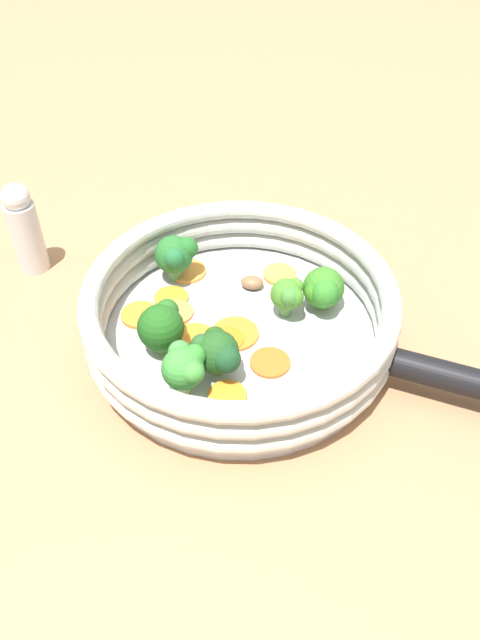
% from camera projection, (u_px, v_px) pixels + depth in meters
% --- Properties ---
extents(ground_plane, '(4.00, 4.00, 0.00)m').
position_uv_depth(ground_plane, '(240.00, 342.00, 0.64)').
color(ground_plane, '#A2744F').
extents(skillet, '(0.29, 0.29, 0.02)m').
position_uv_depth(skillet, '(240.00, 337.00, 0.63)').
color(skillet, '#B2B5B7').
rests_on(skillet, ground_plane).
extents(skillet_rim_wall, '(0.31, 0.31, 0.06)m').
position_uv_depth(skillet_rim_wall, '(240.00, 309.00, 0.61)').
color(skillet_rim_wall, '#B8BBB4').
rests_on(skillet_rim_wall, skillet).
extents(skillet_handle, '(0.17, 0.08, 0.03)m').
position_uv_depth(skillet_handle, '(479.00, 384.00, 0.56)').
color(skillet_handle, black).
rests_on(skillet_handle, skillet).
extents(skillet_rivet_left, '(0.01, 0.01, 0.01)m').
position_uv_depth(skillet_rivet_left, '(365.00, 386.00, 0.57)').
color(skillet_rivet_left, '#B0B6BB').
rests_on(skillet_rivet_left, skillet).
extents(skillet_rivet_right, '(0.01, 0.01, 0.01)m').
position_uv_depth(skillet_rivet_right, '(379.00, 342.00, 0.61)').
color(skillet_rivet_right, '#AFB4B8').
rests_on(skillet_rivet_right, skillet).
extents(carrot_slice_0, '(0.07, 0.07, 0.00)m').
position_uv_depth(carrot_slice_0, '(236.00, 334.00, 0.62)').
color(carrot_slice_0, orange).
rests_on(carrot_slice_0, skillet).
extents(carrot_slice_1, '(0.05, 0.05, 0.00)m').
position_uv_depth(carrot_slice_1, '(270.00, 363.00, 0.60)').
color(carrot_slice_1, orange).
rests_on(carrot_slice_1, skillet).
extents(carrot_slice_2, '(0.04, 0.04, 0.00)m').
position_uv_depth(carrot_slice_2, '(140.00, 315.00, 0.64)').
color(carrot_slice_2, orange).
rests_on(carrot_slice_2, skillet).
extents(carrot_slice_3, '(0.07, 0.07, 0.00)m').
position_uv_depth(carrot_slice_3, '(194.00, 340.00, 0.62)').
color(carrot_slice_3, orange).
rests_on(carrot_slice_3, skillet).
extents(carrot_slice_4, '(0.05, 0.05, 0.00)m').
position_uv_depth(carrot_slice_4, '(280.00, 275.00, 0.69)').
color(carrot_slice_4, '#F6943C').
rests_on(carrot_slice_4, skillet).
extents(carrot_slice_5, '(0.05, 0.05, 0.00)m').
position_uv_depth(carrot_slice_5, '(171.00, 298.00, 0.66)').
color(carrot_slice_5, orange).
rests_on(carrot_slice_5, skillet).
extents(carrot_slice_6, '(0.05, 0.05, 0.00)m').
position_uv_depth(carrot_slice_6, '(175.00, 313.00, 0.65)').
color(carrot_slice_6, '#F98B40').
rests_on(carrot_slice_6, skillet).
extents(carrot_slice_7, '(0.04, 0.04, 0.00)m').
position_uv_depth(carrot_slice_7, '(230.00, 341.00, 0.61)').
color(carrot_slice_7, orange).
rests_on(carrot_slice_7, skillet).
extents(carrot_slice_8, '(0.06, 0.06, 0.00)m').
position_uv_depth(carrot_slice_8, '(188.00, 271.00, 0.70)').
color(carrot_slice_8, '#F8973C').
rests_on(carrot_slice_8, skillet).
extents(carrot_slice_9, '(0.05, 0.05, 0.00)m').
position_uv_depth(carrot_slice_9, '(227.00, 396.00, 0.56)').
color(carrot_slice_9, orange).
rests_on(carrot_slice_9, skillet).
extents(broccoli_floret_0, '(0.04, 0.04, 0.05)m').
position_uv_depth(broccoli_floret_0, '(185.00, 367.00, 0.55)').
color(broccoli_floret_0, '#8CA960').
rests_on(broccoli_floret_0, skillet).
extents(broccoli_floret_1, '(0.05, 0.05, 0.05)m').
position_uv_depth(broccoli_floret_1, '(162.00, 325.00, 0.59)').
color(broccoli_floret_1, '#7AB55E').
rests_on(broccoli_floret_1, skillet).
extents(broccoli_floret_2, '(0.05, 0.04, 0.05)m').
position_uv_depth(broccoli_floret_2, '(217.00, 351.00, 0.57)').
color(broccoli_floret_2, '#6A8D4A').
rests_on(broccoli_floret_2, skillet).
extents(broccoli_floret_3, '(0.05, 0.05, 0.05)m').
position_uv_depth(broccoli_floret_3, '(323.00, 289.00, 0.64)').
color(broccoli_floret_3, '#668D52').
rests_on(broccoli_floret_3, skillet).
extents(broccoli_floret_4, '(0.04, 0.04, 0.04)m').
position_uv_depth(broccoli_floret_4, '(289.00, 295.00, 0.63)').
color(broccoli_floret_4, '#5C8E49').
rests_on(broccoli_floret_4, skillet).
extents(broccoli_floret_5, '(0.04, 0.04, 0.05)m').
position_uv_depth(broccoli_floret_5, '(176.00, 255.00, 0.67)').
color(broccoli_floret_5, '#5B924E').
rests_on(broccoli_floret_5, skillet).
extents(mushroom_piece_0, '(0.03, 0.03, 0.01)m').
position_uv_depth(mushroom_piece_0, '(252.00, 282.00, 0.67)').
color(mushroom_piece_0, brown).
rests_on(mushroom_piece_0, skillet).
extents(salt_shaker, '(0.03, 0.03, 0.11)m').
position_uv_depth(salt_shaker, '(25.00, 228.00, 0.69)').
color(salt_shaker, silver).
rests_on(salt_shaker, ground_plane).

